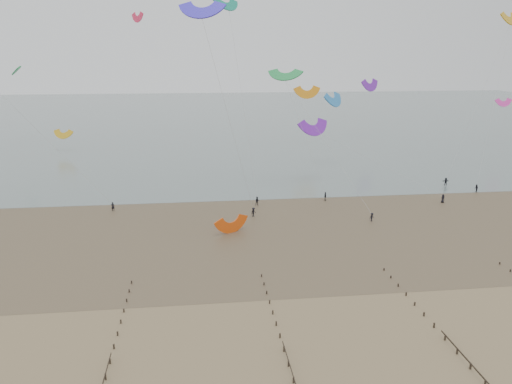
% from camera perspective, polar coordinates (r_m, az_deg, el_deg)
% --- Properties ---
extents(ground, '(500.00, 500.00, 0.00)m').
position_cam_1_polar(ground, '(60.58, -1.72, -14.69)').
color(ground, brown).
rests_on(ground, ground).
extents(sea_and_shore, '(500.00, 665.00, 0.03)m').
position_cam_1_polar(sea_and_shore, '(91.75, -6.22, -3.93)').
color(sea_and_shore, '#475654').
rests_on(sea_and_shore, ground).
extents(kitesurfer_lead, '(0.68, 0.46, 1.83)m').
position_cam_1_polar(kitesurfer_lead, '(103.86, -16.05, -1.59)').
color(kitesurfer_lead, black).
rests_on(kitesurfer_lead, ground).
extents(kitesurfers, '(126.33, 24.23, 1.87)m').
position_cam_1_polar(kitesurfers, '(107.75, 11.09, -0.65)').
color(kitesurfers, black).
rests_on(kitesurfers, ground).
extents(grounded_kite, '(7.28, 6.81, 3.19)m').
position_cam_1_polar(grounded_kite, '(88.21, -2.78, -4.67)').
color(grounded_kite, '#E34C0E').
rests_on(grounded_kite, ground).
extents(kites_airborne, '(235.23, 117.57, 41.61)m').
position_cam_1_polar(kites_airborne, '(144.31, -5.14, 11.51)').
color(kites_airborne, '#F837AF').
rests_on(kites_airborne, ground).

